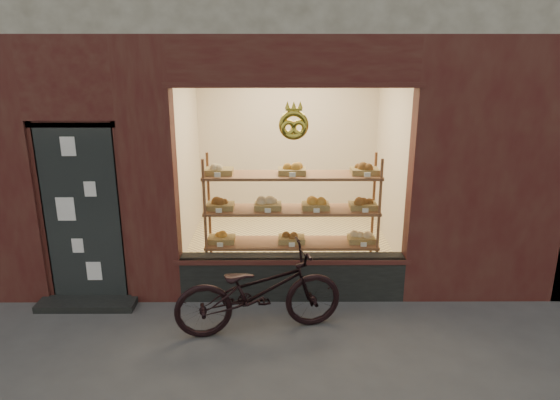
{
  "coord_description": "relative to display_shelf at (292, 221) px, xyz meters",
  "views": [
    {
      "loc": [
        0.28,
        -3.44,
        2.95
      ],
      "look_at": [
        0.3,
        2.0,
        1.3
      ],
      "focal_mm": 32.0,
      "sensor_mm": 36.0,
      "label": 1
    }
  ],
  "objects": [
    {
      "name": "bicycle",
      "position": [
        -0.38,
        -1.18,
        -0.37
      ],
      "size": [
        1.89,
        0.99,
        0.95
      ],
      "primitive_type": "imported",
      "rotation": [
        0.0,
        0.0,
        1.78
      ],
      "color": "black",
      "rests_on": "ground"
    },
    {
      "name": "display_shelf",
      "position": [
        0.0,
        0.0,
        0.0
      ],
      "size": [
        2.2,
        0.45,
        1.7
      ],
      "color": "brown",
      "rests_on": "ground"
    }
  ]
}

